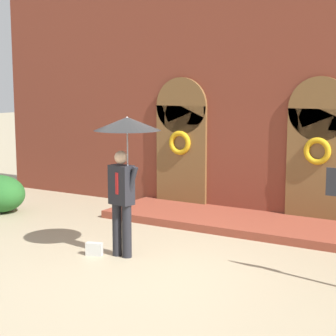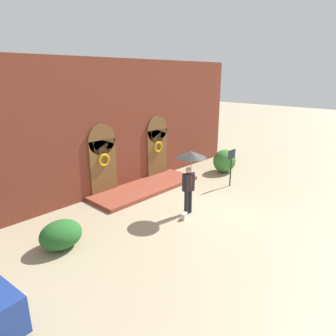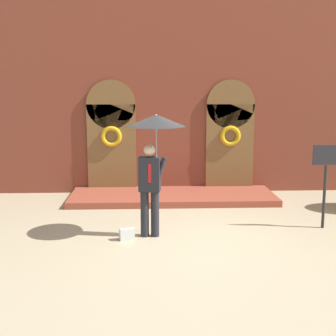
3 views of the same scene
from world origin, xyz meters
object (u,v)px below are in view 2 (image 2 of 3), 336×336
at_px(sign_post, 231,162).
at_px(shrub_left, 61,235).
at_px(shrub_right, 224,161).
at_px(person_with_umbrella, 191,164).
at_px(handbag, 184,216).

distance_m(sign_post, shrub_left, 8.00).
distance_m(shrub_left, shrub_right, 9.53).
bearing_deg(person_with_umbrella, shrub_right, 19.11).
height_order(handbag, shrub_right, shrub_right).
xyz_separation_m(shrub_left, shrub_right, (9.52, 0.46, 0.18)).
bearing_deg(shrub_right, shrub_left, -177.25).
bearing_deg(sign_post, shrub_right, 40.22).
height_order(person_with_umbrella, sign_post, person_with_umbrella).
relative_size(handbag, shrub_right, 0.21).
relative_size(sign_post, shrub_right, 1.31).
distance_m(handbag, shrub_right, 5.95).
relative_size(shrub_left, shrub_right, 0.97).
distance_m(person_with_umbrella, handbag, 1.89).
relative_size(person_with_umbrella, handbag, 8.44).
distance_m(sign_post, shrub_right, 2.17).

